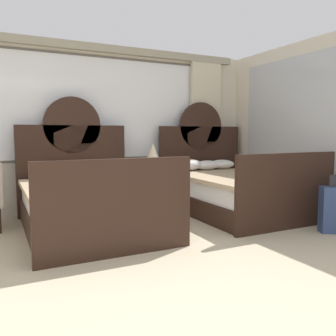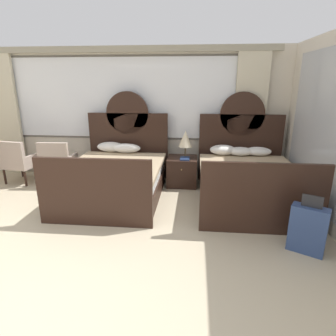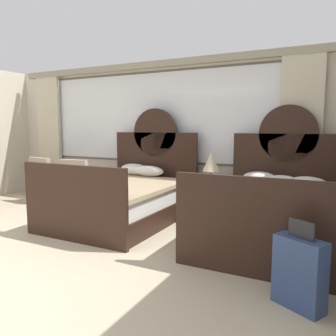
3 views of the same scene
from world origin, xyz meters
TOP-DOWN VIEW (x-y plane):
  - wall_back_window at (0.00, 4.01)m, footprint 6.80×0.22m
  - wall_right_mirror at (3.43, 1.73)m, footprint 0.08×4.61m
  - bed_near_window at (0.13, 2.78)m, footprint 1.67×2.24m
  - bed_near_mirror at (2.45, 2.78)m, footprint 1.67×2.24m
  - nightstand_between_beds at (1.29, 3.46)m, footprint 0.58×0.61m
  - table_lamp_on_nightstand at (1.34, 3.47)m, footprint 0.27×0.27m
  - book_on_nightstand at (1.34, 3.35)m, footprint 0.18×0.26m

SIDE VIEW (x-z plane):
  - nightstand_between_beds at x=1.29m, z-range 0.00..0.56m
  - bed_near_window at x=0.13m, z-range -0.55..1.28m
  - bed_near_mirror at x=2.45m, z-range -0.54..1.28m
  - book_on_nightstand at x=1.34m, z-range 0.56..0.59m
  - table_lamp_on_nightstand at x=1.34m, z-range 0.67..1.20m
  - wall_right_mirror at x=3.43m, z-range 0.00..2.70m
  - wall_back_window at x=0.00m, z-range 0.09..2.79m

